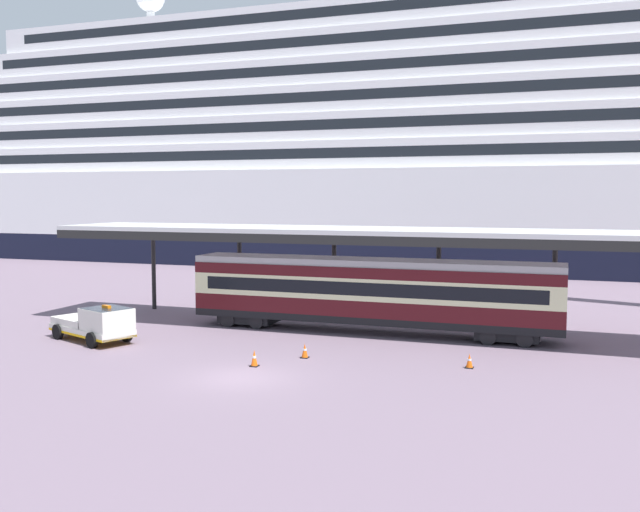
{
  "coord_description": "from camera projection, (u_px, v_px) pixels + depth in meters",
  "views": [
    {
      "loc": [
        12.66,
        -25.87,
        7.6
      ],
      "look_at": [
        0.78,
        7.82,
        4.5
      ],
      "focal_mm": 39.23,
      "sensor_mm": 36.0,
      "label": 1
    }
  ],
  "objects": [
    {
      "name": "cruise_ship",
      "position": [
        551.0,
        150.0,
        73.21
      ],
      "size": [
        172.81,
        22.49,
        35.57
      ],
      "color": "black",
      "rests_on": "ground"
    },
    {
      "name": "ground_plane",
      "position": [
        240.0,
        378.0,
        29.16
      ],
      "size": [
        400.0,
        400.0,
        0.0
      ],
      "primitive_type": "plane",
      "color": "slate"
    },
    {
      "name": "traffic_cone_near",
      "position": [
        254.0,
        358.0,
        31.11
      ],
      "size": [
        0.36,
        0.36,
        0.74
      ],
      "color": "black",
      "rests_on": "ground"
    },
    {
      "name": "traffic_cone_mid",
      "position": [
        305.0,
        351.0,
        32.73
      ],
      "size": [
        0.36,
        0.36,
        0.69
      ],
      "color": "black",
      "rests_on": "ground"
    },
    {
      "name": "platform_canopy",
      "position": [
        374.0,
        233.0,
        38.72
      ],
      "size": [
        38.15,
        5.92,
        5.77
      ],
      "color": "silver",
      "rests_on": "ground"
    },
    {
      "name": "service_truck",
      "position": [
        97.0,
        323.0,
        36.28
      ],
      "size": [
        5.58,
        3.78,
        2.02
      ],
      "color": "silver",
      "rests_on": "ground"
    },
    {
      "name": "traffic_cone_far",
      "position": [
        469.0,
        361.0,
        30.81
      ],
      "size": [
        0.36,
        0.36,
        0.65
      ],
      "color": "black",
      "rests_on": "ground"
    },
    {
      "name": "train_carriage",
      "position": [
        371.0,
        292.0,
        38.58
      ],
      "size": [
        20.45,
        2.81,
        4.11
      ],
      "color": "black",
      "rests_on": "ground"
    }
  ]
}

